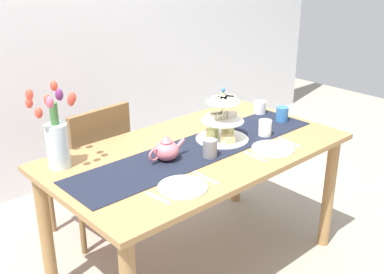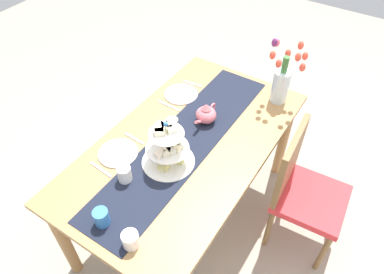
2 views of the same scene
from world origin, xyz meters
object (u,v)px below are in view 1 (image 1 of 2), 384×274
Objects in this scene: tulip_vase at (56,136)px; cream_jug at (260,107)px; tiered_cake_stand at (222,121)px; dinner_plate_right at (273,149)px; mug_white_text at (265,128)px; knife_right at (289,142)px; dining_table at (198,166)px; fork_left at (158,198)px; mug_grey at (210,148)px; knife_left at (206,178)px; mug_orange at (282,114)px; fork_right at (255,157)px; chair_left at (92,167)px; dinner_plate_left at (183,187)px; teapot at (166,150)px.

tulip_vase is 5.04× the size of cream_jug.
tiered_cake_stand is 3.58× the size of cream_jug.
mug_white_text reaches higher than dinner_plate_right.
knife_right is at bearing -120.64° from cream_jug.
dining_table is 0.53m from knife_right.
mug_grey reaches higher than fork_left.
knife_left is (0.45, -0.58, -0.16)m from tulip_vase.
mug_orange is (1.35, -0.34, -0.12)m from tulip_vase.
dinner_plate_right reaches higher than knife_left.
knife_left is 1.13× the size of fork_right.
knife_left is at bearing -165.73° from mug_white_text.
chair_left is at bearing 142.81° from mug_orange.
mug_white_text and mug_orange have the same top height.
knife_left is (0.14, 0.00, -0.00)m from dinner_plate_left.
tiered_cake_stand reaches higher than cream_jug.
tiered_cake_stand is at bearing 29.56° from mug_grey.
cream_jug is 1.14m from dinner_plate_left.
mug_white_text is at bearing -21.24° from tulip_vase.
cream_jug is (1.36, -0.15, -0.12)m from tulip_vase.
mug_grey is 0.72m from mug_orange.
chair_left is 9.58× the size of mug_grey.
dinner_plate_right is (0.29, -0.28, 0.11)m from dining_table.
fork_right is (0.36, 0.00, 0.00)m from knife_left.
knife_right is 0.50m from mug_grey.
chair_left reaches higher than fork_left.
chair_left is at bearing 84.87° from dinner_plate_left.
teapot is at bearing 142.57° from fork_right.
fork_left is 0.94m from knife_right.
fork_right is 1.58× the size of mug_white_text.
dinner_plate_left is at bearing 180.00° from knife_left.
knife_right is at bearing -53.68° from chair_left.
fork_right is 0.29m from knife_right.
chair_left is (-0.27, 0.68, -0.16)m from dining_table.
dining_table is 10.95× the size of fork_right.
teapot reaches higher than knife_left.
tulip_vase reaches higher than tiered_cake_stand.
mug_orange reaches higher than knife_right.
mug_white_text reaches higher than knife_left.
fork_left and knife_right have the same top height.
tulip_vase is at bearing 105.80° from fork_left.
dinner_plate_right is (0.51, 0.00, 0.00)m from knife_left.
chair_left is at bearing 151.15° from cream_jug.
tiered_cake_stand is 0.27m from mug_white_text.
tiered_cake_stand is 0.50m from mug_orange.
dinner_plate_left is at bearing -95.13° from chair_left.
dinner_plate_right is 0.36m from mug_grey.
dinner_plate_left is 1.53× the size of fork_right.
fork_left is 0.50m from mug_grey.
fork_right is at bearing -149.15° from mug_white_text.
dinner_plate_right is at bearing 0.00° from fork_right.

